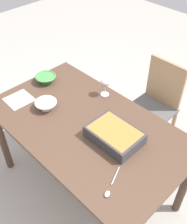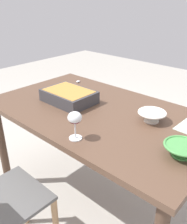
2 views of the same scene
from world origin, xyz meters
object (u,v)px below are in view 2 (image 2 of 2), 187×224
at_px(casserole_dish, 69,96).
at_px(mixing_bowl, 152,116).
at_px(small_bowl, 182,149).
at_px(serving_spoon, 76,83).
at_px(dining_table, 98,123).
at_px(wine_glass, 75,119).

height_order(casserole_dish, mixing_bowl, casserole_dish).
relative_size(small_bowl, serving_spoon, 0.83).
relative_size(dining_table, mixing_bowl, 8.84).
bearing_deg(small_bowl, mixing_bowl, -36.68).
bearing_deg(small_bowl, casserole_dish, -5.19).
relative_size(casserole_dish, small_bowl, 1.99).
bearing_deg(casserole_dish, dining_table, -171.80).
bearing_deg(wine_glass, casserole_dish, -38.70).
bearing_deg(casserole_dish, mixing_bowl, -167.29).
height_order(dining_table, serving_spoon, serving_spoon).
distance_m(casserole_dish, mixing_bowl, 0.59).
height_order(mixing_bowl, small_bowl, mixing_bowl).
bearing_deg(serving_spoon, wine_glass, 135.76).
distance_m(casserole_dish, serving_spoon, 0.38).
distance_m(small_bowl, serving_spoon, 1.15).
distance_m(dining_table, serving_spoon, 0.56).
xyz_separation_m(wine_glass, small_bowl, (-0.47, -0.23, -0.08)).
relative_size(casserole_dish, mixing_bowl, 2.09).
relative_size(wine_glass, casserole_dish, 0.44).
height_order(dining_table, casserole_dish, casserole_dish).
bearing_deg(serving_spoon, casserole_dish, 128.64).
bearing_deg(mixing_bowl, casserole_dish, 12.71).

